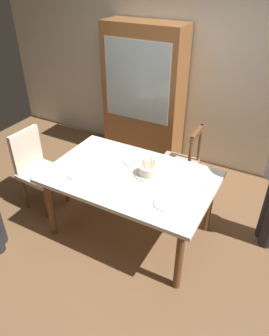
# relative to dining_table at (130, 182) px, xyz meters

# --- Properties ---
(ground) EXTENTS (6.40, 6.40, 0.00)m
(ground) POSITION_rel_dining_table_xyz_m (0.00, 0.00, -0.67)
(ground) COLOR brown
(back_wall) EXTENTS (6.40, 0.10, 2.60)m
(back_wall) POSITION_rel_dining_table_xyz_m (0.00, 1.85, 0.63)
(back_wall) COLOR silver
(back_wall) RESTS_ON ground
(dining_table) EXTENTS (1.65, 1.05, 0.75)m
(dining_table) POSITION_rel_dining_table_xyz_m (0.00, 0.00, 0.00)
(dining_table) COLOR white
(dining_table) RESTS_ON ground
(birthday_cake) EXTENTS (0.28, 0.28, 0.17)m
(birthday_cake) POSITION_rel_dining_table_xyz_m (0.16, 0.10, 0.13)
(birthday_cake) COLOR silver
(birthday_cake) RESTS_ON dining_table
(plate_near_celebrant) EXTENTS (0.22, 0.22, 0.01)m
(plate_near_celebrant) POSITION_rel_dining_table_xyz_m (-0.45, -0.24, 0.09)
(plate_near_celebrant) COLOR white
(plate_near_celebrant) RESTS_ON dining_table
(plate_far_side) EXTENTS (0.22, 0.22, 0.01)m
(plate_far_side) POSITION_rel_dining_table_xyz_m (-0.08, 0.24, 0.09)
(plate_far_side) COLOR white
(plate_far_side) RESTS_ON dining_table
(plate_near_guest) EXTENTS (0.22, 0.22, 0.01)m
(plate_near_guest) POSITION_rel_dining_table_xyz_m (0.49, -0.24, 0.09)
(plate_near_guest) COLOR white
(plate_near_guest) RESTS_ON dining_table
(fork_near_celebrant) EXTENTS (0.18, 0.02, 0.01)m
(fork_near_celebrant) POSITION_rel_dining_table_xyz_m (-0.61, -0.25, 0.09)
(fork_near_celebrant) COLOR silver
(fork_near_celebrant) RESTS_ON dining_table
(fork_far_side) EXTENTS (0.18, 0.03, 0.01)m
(fork_far_side) POSITION_rel_dining_table_xyz_m (-0.24, 0.26, 0.09)
(fork_far_side) COLOR silver
(fork_far_side) RESTS_ON dining_table
(chair_spindle_back) EXTENTS (0.45, 0.45, 0.95)m
(chair_spindle_back) POSITION_rel_dining_table_xyz_m (0.21, 0.85, -0.21)
(chair_spindle_back) COLOR tan
(chair_spindle_back) RESTS_ON ground
(chair_upholstered) EXTENTS (0.47, 0.46, 0.95)m
(chair_upholstered) POSITION_rel_dining_table_xyz_m (-1.21, -0.08, -0.13)
(chair_upholstered) COLOR beige
(chair_upholstered) RESTS_ON ground
(china_cabinet) EXTENTS (1.10, 0.45, 1.90)m
(china_cabinet) POSITION_rel_dining_table_xyz_m (-0.65, 1.56, 0.29)
(china_cabinet) COLOR brown
(china_cabinet) RESTS_ON ground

